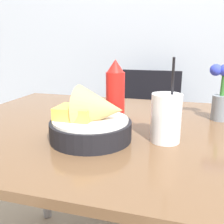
{
  "coord_description": "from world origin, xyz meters",
  "views": [
    {
      "loc": [
        0.18,
        -0.8,
        1.05
      ],
      "look_at": [
        -0.04,
        -0.04,
        0.84
      ],
      "focal_mm": 40.0,
      "sensor_mm": 36.0,
      "label": 1
    }
  ],
  "objects_px": {
    "flower_vase": "(222,94)",
    "drink_cup": "(166,119)",
    "chair_far_window": "(148,125)",
    "ketchup_bottle": "(115,91)",
    "food_basket": "(93,121)"
  },
  "relations": [
    {
      "from": "chair_far_window",
      "to": "drink_cup",
      "type": "xyz_separation_m",
      "value": [
        0.17,
        -0.92,
        0.32
      ]
    },
    {
      "from": "flower_vase",
      "to": "chair_far_window",
      "type": "bearing_deg",
      "value": 118.1
    },
    {
      "from": "drink_cup",
      "to": "flower_vase",
      "type": "relative_size",
      "value": 1.18
    },
    {
      "from": "chair_far_window",
      "to": "drink_cup",
      "type": "distance_m",
      "value": 0.99
    },
    {
      "from": "ketchup_bottle",
      "to": "flower_vase",
      "type": "relative_size",
      "value": 1.08
    },
    {
      "from": "flower_vase",
      "to": "drink_cup",
      "type": "bearing_deg",
      "value": -123.87
    },
    {
      "from": "ketchup_bottle",
      "to": "flower_vase",
      "type": "distance_m",
      "value": 0.39
    },
    {
      "from": "chair_far_window",
      "to": "flower_vase",
      "type": "bearing_deg",
      "value": -61.9
    },
    {
      "from": "chair_far_window",
      "to": "drink_cup",
      "type": "height_order",
      "value": "drink_cup"
    },
    {
      "from": "chair_far_window",
      "to": "drink_cup",
      "type": "relative_size",
      "value": 3.61
    },
    {
      "from": "chair_far_window",
      "to": "drink_cup",
      "type": "bearing_deg",
      "value": -79.79
    },
    {
      "from": "ketchup_bottle",
      "to": "flower_vase",
      "type": "bearing_deg",
      "value": 15.7
    },
    {
      "from": "food_basket",
      "to": "drink_cup",
      "type": "bearing_deg",
      "value": 12.33
    },
    {
      "from": "drink_cup",
      "to": "flower_vase",
      "type": "height_order",
      "value": "drink_cup"
    },
    {
      "from": "drink_cup",
      "to": "flower_vase",
      "type": "bearing_deg",
      "value": 56.13
    }
  ]
}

